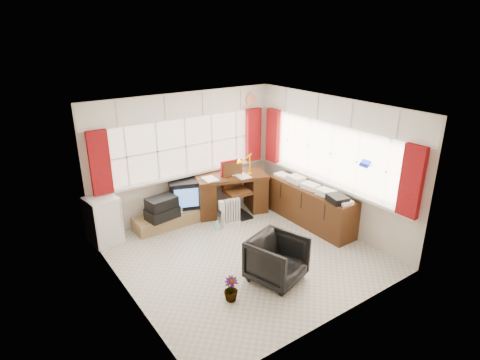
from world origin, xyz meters
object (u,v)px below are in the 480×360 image
(office_chair, at_px, (277,260))
(mini_fridge, at_px, (103,220))
(tv_bench, at_px, (170,219))
(task_chair, at_px, (234,187))
(crt_tv, at_px, (185,193))
(desk_lamp, at_px, (250,160))
(credenza, at_px, (310,205))
(desk, at_px, (231,191))
(radiator, at_px, (231,215))

(office_chair, height_order, mini_fridge, mini_fridge)
(office_chair, xyz_separation_m, tv_bench, (-0.53, 2.59, -0.23))
(task_chair, bearing_deg, crt_tv, 149.86)
(desk_lamp, height_order, credenza, desk_lamp)
(desk, height_order, radiator, desk)
(office_chair, height_order, radiator, office_chair)
(desk, distance_m, office_chair, 2.54)
(office_chair, xyz_separation_m, crt_tv, (-0.11, 2.75, 0.18))
(desk, xyz_separation_m, credenza, (0.97, -1.34, -0.06))
(radiator, bearing_deg, crt_tv, 122.34)
(desk_lamp, distance_m, mini_fridge, 3.02)
(credenza, bearing_deg, desk_lamp, 118.46)
(desk, relative_size, crt_tv, 2.07)
(desk_lamp, xyz_separation_m, credenza, (0.63, -1.15, -0.74))
(office_chair, bearing_deg, desk, 54.53)
(task_chair, relative_size, tv_bench, 0.82)
(desk, relative_size, mini_fridge, 1.83)
(task_chair, xyz_separation_m, mini_fridge, (-2.54, 0.42, -0.18))
(task_chair, bearing_deg, credenza, -49.88)
(task_chair, xyz_separation_m, tv_bench, (-1.29, 0.34, -0.49))
(desk, xyz_separation_m, desk_lamp, (0.34, -0.19, 0.68))
(task_chair, bearing_deg, tv_bench, 165.07)
(mini_fridge, bearing_deg, desk_lamp, -8.73)
(desk, height_order, mini_fridge, mini_fridge)
(office_chair, bearing_deg, mini_fridge, 106.11)
(mini_fridge, bearing_deg, tv_bench, -3.65)
(office_chair, relative_size, credenza, 0.39)
(crt_tv, bearing_deg, desk, -20.89)
(desk_lamp, xyz_separation_m, radiator, (-0.69, -0.33, -0.91))
(credenza, height_order, crt_tv, credenza)
(radiator, xyz_separation_m, crt_tv, (-0.54, 0.86, 0.30))
(desk_lamp, relative_size, credenza, 0.22)
(desk, xyz_separation_m, task_chair, (-0.03, -0.16, 0.15))
(office_chair, distance_m, radiator, 1.95)
(task_chair, distance_m, crt_tv, 1.01)
(task_chair, bearing_deg, office_chair, -108.49)
(credenza, xyz_separation_m, crt_tv, (-1.86, 1.68, 0.13))
(crt_tv, bearing_deg, desk_lamp, -23.10)
(office_chair, bearing_deg, crt_tv, 74.77)
(task_chair, height_order, radiator, task_chair)
(desk_lamp, relative_size, tv_bench, 0.32)
(desk_lamp, height_order, tv_bench, desk_lamp)
(desk_lamp, bearing_deg, radiator, -154.32)
(desk, relative_size, tv_bench, 1.13)
(task_chair, distance_m, credenza, 1.55)
(desk_lamp, distance_m, credenza, 1.51)
(task_chair, xyz_separation_m, office_chair, (-0.75, -2.25, -0.26))
(mini_fridge, bearing_deg, crt_tv, 2.75)
(desk, bearing_deg, tv_bench, 172.17)
(desk_lamp, bearing_deg, office_chair, -116.67)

